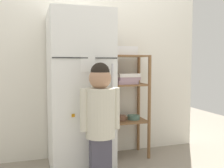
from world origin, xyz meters
The scene contains 6 objects.
ground_plane centered at (0.00, 0.00, 0.00)m, with size 6.00×6.00×0.00m, color gray.
kitchen_wall_back centered at (0.00, 0.38, 1.04)m, with size 2.54×0.03×2.07m, color silver.
refrigerator centered at (-0.28, 0.02, 0.79)m, with size 0.60×0.69×1.57m.
child_standing centered at (-0.19, -0.46, 0.65)m, with size 0.35×0.26×1.07m.
pantry_shelf_unit centered at (0.30, 0.18, 0.73)m, with size 0.44×0.33×1.16m.
fruit_bin centered at (0.30, 0.18, 1.20)m, with size 0.25×0.16×0.10m.
Camera 1 is at (-0.76, -2.58, 1.07)m, focal length 41.85 mm.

